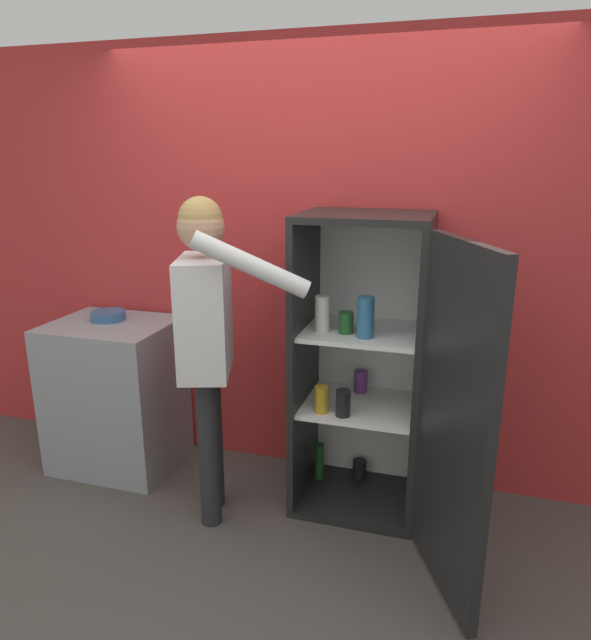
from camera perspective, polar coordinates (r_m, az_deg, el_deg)
ground_plane at (r=3.03m, az=-3.09°, el=-22.81°), size 12.00×12.00×0.00m
wall_back at (r=3.36m, az=2.23°, el=5.30°), size 7.00×0.06×2.55m
refrigerator at (r=2.99m, az=8.46°, el=-5.47°), size 0.99×1.18×1.63m
person at (r=2.90m, az=-8.85°, el=-0.14°), size 0.76×0.54×1.72m
counter at (r=3.77m, az=-17.48°, el=-7.09°), size 0.73×0.60×0.93m
bowl at (r=3.69m, az=-18.22°, el=0.43°), size 0.21×0.21×0.06m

